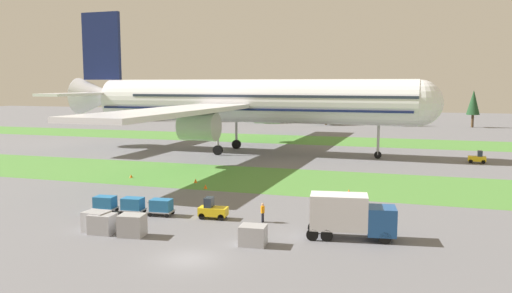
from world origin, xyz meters
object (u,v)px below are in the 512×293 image
Objects in this scene: cargo_dolly_lead at (161,206)px; ground_crew_marshaller at (263,212)px; airliner at (241,101)px; taxiway_marker_3 at (196,181)px; cargo_dolly_second at (133,204)px; cargo_dolly_third at (105,203)px; uld_container_2 at (103,224)px; uld_container_1 at (132,225)px; taxiway_marker_2 at (349,191)px; taxiway_marker_1 at (131,176)px; catering_truck at (350,215)px; uld_container_3 at (253,235)px; taxiway_marker_0 at (206,187)px; uld_container_0 at (97,221)px; baggage_tug at (212,210)px; pushback_tractor at (477,158)px.

cargo_dolly_lead is 1.33× the size of ground_crew_marshaller.
airliner reaches higher than taxiway_marker_3.
cargo_dolly_third is at bearing -90.00° from cargo_dolly_second.
uld_container_2 is (3.86, -6.19, -0.11)m from cargo_dolly_third.
cargo_dolly_second is at bearing -87.75° from taxiway_marker_3.
uld_container_1 is (6.62, -6.16, -0.02)m from cargo_dolly_third.
ground_crew_marshaller is 13.75m from uld_container_2.
taxiway_marker_2 is 19.15m from taxiway_marker_3.
uld_container_2 is 4.32× the size of taxiway_marker_2.
airliner is 30.22m from taxiway_marker_3.
airliner reaches higher than taxiway_marker_1.
cargo_dolly_third is 26.48m from taxiway_marker_2.
uld_container_2 reaches higher than taxiway_marker_1.
catering_truck is at bearing 29.80° from airliner.
uld_container_3 is 26.13m from taxiway_marker_3.
uld_container_2 is at bearing -128.84° from taxiway_marker_2.
uld_container_1 is at bearing -79.00° from taxiway_marker_3.
uld_container_1 is 1.00× the size of uld_container_3.
ground_crew_marshaller is at bearing -48.85° from taxiway_marker_3.
uld_container_3 is (18.31, -50.34, -8.51)m from airliner.
uld_container_1 is at bearing -83.14° from catering_truck.
uld_container_2 is at bearing -20.60° from cargo_dolly_lead.
ground_crew_marshaller is at bearing 31.83° from uld_container_2.
cargo_dolly_lead is 5.05× the size of taxiway_marker_1.
uld_container_1 reaches higher than taxiway_marker_0.
uld_container_2 is (-2.75, -0.03, -0.08)m from uld_container_1.
uld_container_3 is at bearing -42.97° from taxiway_marker_1.
cargo_dolly_lead and cargo_dolly_second have the same top height.
uld_container_1 reaches higher than cargo_dolly_lead.
cargo_dolly_lead reaches higher than taxiway_marker_2.
uld_container_0 is at bearing 175.27° from uld_container_1.
catering_truck is at bearing 70.86° from ground_crew_marshaller.
cargo_dolly_lead is at bearing 97.19° from uld_container_1.
baggage_tug is at bearing 17.03° from airliner.
cargo_dolly_third is at bearing 161.80° from uld_container_3.
cargo_dolly_third is at bearing -86.90° from ground_crew_marshaller.
pushback_tractor is 1.31× the size of uld_container_2.
ground_crew_marshaller is (15.54, 1.06, 0.03)m from cargo_dolly_third.
cargo_dolly_second is at bearing 157.52° from uld_container_3.
taxiway_marker_0 is (-18.69, 14.75, -1.69)m from catering_truck.
taxiway_marker_2 is (5.85, 14.52, -0.71)m from ground_crew_marshaller.
catering_truck is at bearing 164.13° from pushback_tractor.
cargo_dolly_second is 4.65× the size of taxiway_marker_3.
taxiway_marker_0 is (-1.69, 19.29, -0.63)m from uld_container_1.
uld_container_1 is (-31.10, -50.09, 0.08)m from pushback_tractor.
taxiway_marker_0 is (6.51, -31.71, -9.03)m from airliner.
cargo_dolly_third is 4.42× the size of taxiway_marker_0.
pushback_tractor is at bearing 154.70° from catering_truck.
cargo_dolly_third is 17.61m from uld_container_3.
pushback_tractor reaches higher than cargo_dolly_lead.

